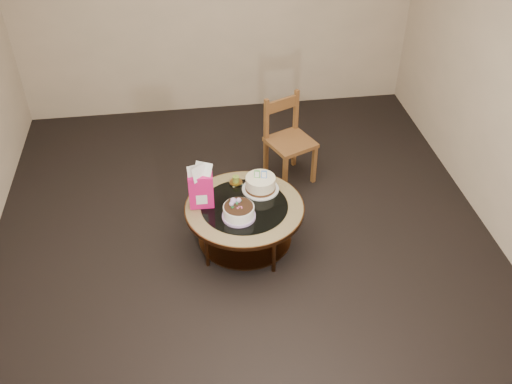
{
  "coord_description": "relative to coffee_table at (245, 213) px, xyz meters",
  "views": [
    {
      "loc": [
        -0.42,
        -3.69,
        3.54
      ],
      "look_at": [
        0.1,
        0.02,
        0.58
      ],
      "focal_mm": 40.0,
      "sensor_mm": 36.0,
      "label": 1
    }
  ],
  "objects": [
    {
      "name": "gift_bag",
      "position": [
        -0.35,
        0.06,
        0.28
      ],
      "size": [
        0.21,
        0.15,
        0.41
      ],
      "rotation": [
        0.0,
        0.0,
        -0.02
      ],
      "color": "#DF156C",
      "rests_on": "coffee_table"
    },
    {
      "name": "decorated_cake",
      "position": [
        -0.07,
        -0.14,
        0.13
      ],
      "size": [
        0.28,
        0.28,
        0.16
      ],
      "rotation": [
        0.0,
        0.0,
        -0.39
      ],
      "color": "#B28FCB",
      "rests_on": "coffee_table"
    },
    {
      "name": "pillar_candle",
      "position": [
        -0.04,
        0.32,
        0.11
      ],
      "size": [
        0.12,
        0.12,
        0.09
      ],
      "rotation": [
        0.0,
        0.0,
        0.34
      ],
      "color": "#C9BE52",
      "rests_on": "coffee_table"
    },
    {
      "name": "dining_chair",
      "position": [
        0.56,
        0.96,
        0.07
      ],
      "size": [
        0.54,
        0.54,
        0.89
      ],
      "rotation": [
        0.0,
        0.0,
        0.41
      ],
      "color": "brown",
      "rests_on": "ground"
    },
    {
      "name": "cream_cake",
      "position": [
        0.17,
        0.2,
        0.14
      ],
      "size": [
        0.32,
        0.32,
        0.21
      ],
      "rotation": [
        0.0,
        0.0,
        -0.21
      ],
      "color": "silver",
      "rests_on": "coffee_table"
    },
    {
      "name": "room_walls",
      "position": [
        -0.0,
        0.0,
        1.16
      ],
      "size": [
        4.52,
        5.02,
        2.61
      ],
      "color": "tan",
      "rests_on": "ground"
    },
    {
      "name": "coffee_table",
      "position": [
        0.0,
        0.0,
        0.0
      ],
      "size": [
        1.02,
        1.02,
        0.46
      ],
      "color": "#583219",
      "rests_on": "ground"
    },
    {
      "name": "ground",
      "position": [
        -0.0,
        0.0,
        -0.38
      ],
      "size": [
        5.0,
        5.0,
        0.0
      ],
      "primitive_type": "plane",
      "color": "black",
      "rests_on": "ground"
    }
  ]
}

